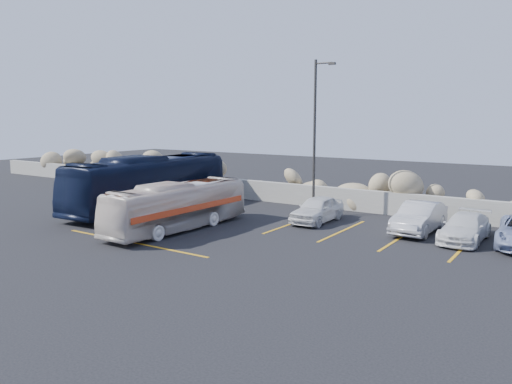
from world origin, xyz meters
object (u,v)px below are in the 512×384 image
Objects in this scene: vintage_bus at (178,206)px; tour_coach at (150,183)px; car_b at (419,217)px; car_a at (317,209)px; car_c at (465,228)px; lamppost at (315,134)px.

tour_coach is at bearing 150.15° from vintage_bus.
car_b is at bearing 32.33° from vintage_bus.
car_a is at bearing 10.06° from tour_coach.
car_a is 4.85m from car_b.
car_a is at bearing -178.85° from car_c.
car_a is (0.87, -1.36, -3.66)m from lamppost.
vintage_bus is (-3.68, -6.43, -3.20)m from lamppost.
lamppost is 9.60m from tour_coach.
lamppost reaches higher than tour_coach.
lamppost reaches higher than vintage_bus.
lamppost is 1.94× the size of car_b.
car_b reaches higher than car_a.
car_c is at bearing -9.96° from lamppost.
tour_coach is 2.90× the size of car_a.
lamppost is at bearing 19.60° from tour_coach.
car_b reaches higher than car_c.
lamppost is 8.70m from car_c.
vintage_bus is 12.51m from car_c.
lamppost is 1.02× the size of vintage_bus.
tour_coach is 2.64× the size of car_b.
vintage_bus is at bearing -147.71° from car_b.
tour_coach is 9.64m from car_a.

